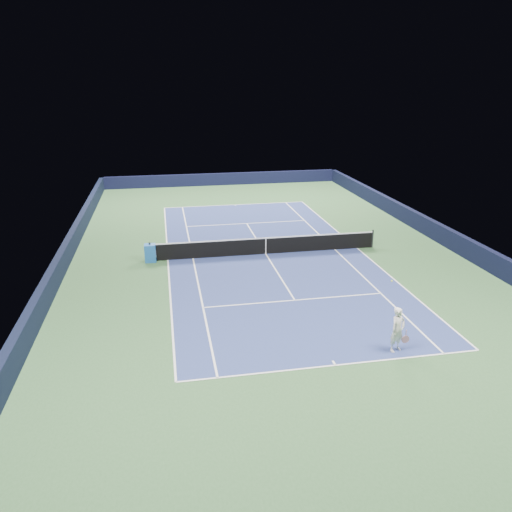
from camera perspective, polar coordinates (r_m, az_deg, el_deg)
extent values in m
plane|color=#2F552E|center=(28.30, 1.12, 0.24)|extent=(40.00, 40.00, 0.00)
cube|color=black|center=(47.11, -3.86, 8.76)|extent=(22.00, 0.35, 1.10)
cube|color=black|center=(32.05, 20.45, 2.35)|extent=(0.35, 40.00, 1.10)
cube|color=black|center=(28.09, -21.04, -0.08)|extent=(0.35, 40.00, 1.10)
cube|color=navy|center=(28.30, 1.12, 0.25)|extent=(10.97, 23.77, 0.01)
cube|color=white|center=(39.54, -2.42, 5.88)|extent=(10.97, 0.08, 0.00)
cube|color=white|center=(17.92, 9.08, -12.22)|extent=(10.97, 0.08, 0.00)
cube|color=white|center=(29.85, 11.48, 0.90)|extent=(0.08, 23.77, 0.00)
cube|color=white|center=(27.76, -10.04, -0.45)|extent=(0.08, 23.77, 0.00)
cube|color=white|center=(29.38, 9.00, 0.75)|extent=(0.08, 23.77, 0.00)
cube|color=white|center=(27.79, -7.22, -0.27)|extent=(0.08, 23.77, 0.00)
cube|color=white|center=(34.30, -1.07, 3.74)|extent=(8.23, 0.08, 0.00)
cube|color=white|center=(22.53, 4.45, -5.05)|extent=(8.23, 0.08, 0.00)
cube|color=white|center=(28.30, 1.12, 0.26)|extent=(0.08, 12.80, 0.00)
cube|color=white|center=(39.39, -2.39, 5.83)|extent=(0.08, 0.30, 0.00)
cube|color=white|center=(18.04, 8.91, -11.98)|extent=(0.08, 0.30, 0.00)
cylinder|color=black|center=(27.60, -12.00, 0.46)|extent=(0.10, 0.10, 1.07)
cylinder|color=black|center=(30.04, 13.16, 1.95)|extent=(0.10, 0.10, 1.07)
cube|color=black|center=(28.15, 1.12, 1.12)|extent=(12.80, 0.03, 0.91)
cube|color=white|center=(28.00, 1.13, 2.06)|extent=(12.80, 0.04, 0.06)
cube|color=white|center=(28.15, 1.12, 1.12)|extent=(0.05, 0.04, 0.91)
cube|color=#1C59AA|center=(27.57, -11.99, 0.33)|extent=(0.60, 0.55, 0.97)
cube|color=white|center=(27.58, -11.38, 0.30)|extent=(0.09, 0.43, 0.43)
imported|color=white|center=(18.85, 15.88, -8.09)|extent=(0.73, 0.62, 1.71)
cylinder|color=#C98296|center=(19.02, 16.77, -8.47)|extent=(0.03, 0.03, 0.28)
cylinder|color=black|center=(19.14, 16.70, -9.11)|extent=(0.28, 0.02, 0.28)
cylinder|color=#C37E94|center=(19.14, 16.70, -9.11)|extent=(0.30, 0.03, 0.30)
sphere|color=#D5EE32|center=(19.09, 15.26, -2.77)|extent=(0.07, 0.07, 0.07)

